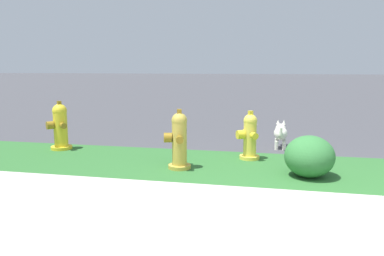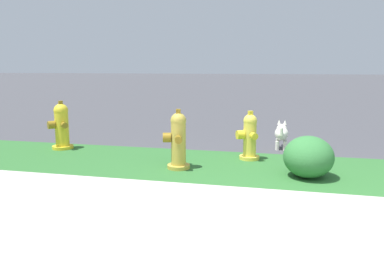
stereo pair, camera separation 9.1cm
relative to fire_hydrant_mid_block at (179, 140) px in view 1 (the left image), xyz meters
The scene contains 8 objects.
ground_plane 2.33m from the fire_hydrant_mid_block, 50.49° to the right, with size 120.00×120.00×0.00m, color #424247.
sidewalk_pavement 2.33m from the fire_hydrant_mid_block, 50.49° to the right, with size 18.00×2.38×0.01m, color #BCB7AD.
grass_verge 1.53m from the fire_hydrant_mid_block, ahead, with size 18.00×1.64×0.01m, color #2D662D.
fire_hydrant_mid_block is the anchor object (origin of this frame).
fire_hydrant_across_street 2.15m from the fire_hydrant_mid_block, 161.16° to the left, with size 0.35×0.35×0.75m.
fire_hydrant_near_corner 1.06m from the fire_hydrant_mid_block, 38.77° to the left, with size 0.33×0.36×0.67m.
small_white_dog 1.97m from the fire_hydrant_mid_block, 49.89° to the left, with size 0.21×0.53×0.42m.
shrub_bush_far_verge 1.56m from the fire_hydrant_mid_block, ahead, with size 0.57×0.57×0.48m.
Camera 1 is at (-0.38, -2.62, 1.26)m, focal length 35.00 mm.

